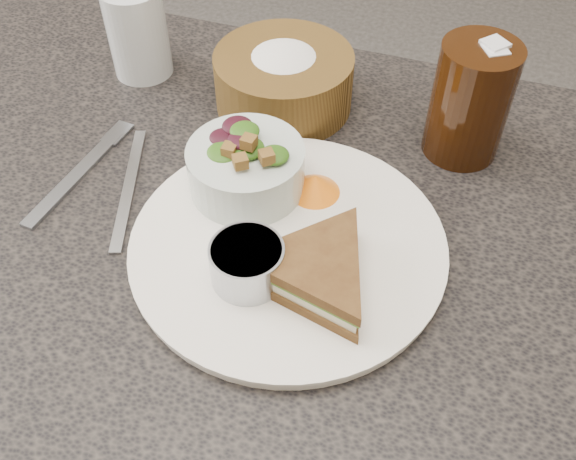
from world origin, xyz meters
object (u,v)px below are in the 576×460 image
(dressing_ramekin, at_px, (247,264))
(sandwich, at_px, (316,272))
(cola_glass, at_px, (471,97))
(salad_bowl, at_px, (246,162))
(dining_table, at_px, (249,392))
(bread_basket, at_px, (284,72))
(dinner_plate, at_px, (288,246))
(water_glass, at_px, (137,32))

(dressing_ramekin, bearing_deg, sandwich, 10.83)
(cola_glass, bearing_deg, salad_bowl, -143.16)
(dining_table, height_order, bread_basket, bread_basket)
(salad_bowl, height_order, bread_basket, bread_basket)
(dinner_plate, distance_m, water_glass, 0.36)
(salad_bowl, bearing_deg, bread_basket, 95.64)
(dinner_plate, distance_m, cola_glass, 0.26)
(dinner_plate, distance_m, dressing_ramekin, 0.06)
(sandwich, distance_m, cola_glass, 0.27)
(salad_bowl, relative_size, water_glass, 1.07)
(bread_basket, distance_m, cola_glass, 0.22)
(sandwich, bearing_deg, cola_glass, 82.57)
(dining_table, distance_m, salad_bowl, 0.42)
(dinner_plate, relative_size, salad_bowl, 2.54)
(dining_table, xyz_separation_m, bread_basket, (-0.01, 0.20, 0.42))
(bread_basket, height_order, water_glass, water_glass)
(bread_basket, xyz_separation_m, cola_glass, (0.22, -0.01, 0.03))
(dining_table, relative_size, water_glass, 8.86)
(cola_glass, bearing_deg, dining_table, -137.10)
(dining_table, distance_m, water_glass, 0.52)
(dinner_plate, xyz_separation_m, bread_basket, (-0.08, 0.22, 0.04))
(salad_bowl, height_order, cola_glass, cola_glass)
(salad_bowl, distance_m, cola_glass, 0.25)
(dressing_ramekin, bearing_deg, dinner_plate, 69.07)
(salad_bowl, bearing_deg, water_glass, 141.13)
(water_glass, bearing_deg, cola_glass, -2.83)
(dressing_ramekin, height_order, bread_basket, bread_basket)
(dinner_plate, bearing_deg, sandwich, -45.40)
(dining_table, xyz_separation_m, dinner_plate, (0.07, -0.02, 0.38))
(dining_table, height_order, sandwich, sandwich)
(cola_glass, xyz_separation_m, water_glass, (-0.41, 0.02, -0.02))
(sandwich, xyz_separation_m, water_glass, (-0.32, 0.27, 0.02))
(salad_bowl, distance_m, bread_basket, 0.16)
(sandwich, distance_m, salad_bowl, 0.15)
(sandwich, relative_size, water_glass, 1.30)
(dining_table, distance_m, dinner_plate, 0.39)
(bread_basket, bearing_deg, salad_bowl, -84.36)
(dressing_ramekin, xyz_separation_m, bread_basket, (-0.06, 0.28, 0.01))
(dining_table, distance_m, sandwich, 0.43)
(dinner_plate, relative_size, bread_basket, 1.85)
(cola_glass, bearing_deg, dressing_ramekin, -120.70)
(dressing_ramekin, relative_size, bread_basket, 0.42)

